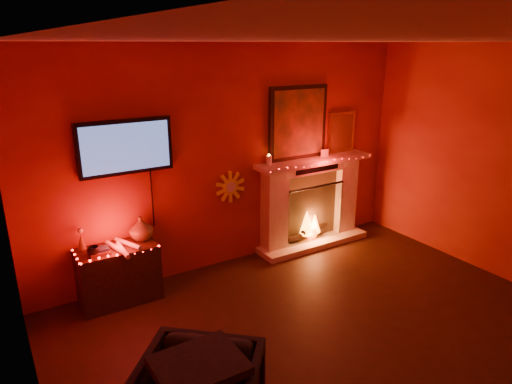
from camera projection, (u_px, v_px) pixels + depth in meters
room at (389, 225)px, 3.52m from camera, size 5.00×5.00×5.00m
fireplace at (311, 194)px, 6.22m from camera, size 1.72×0.40×2.18m
tv at (126, 147)px, 4.77m from camera, size 1.00×0.07×1.24m
sunburst_clock at (230, 187)px, 5.61m from camera, size 0.40×0.03×0.40m
console_table at (120, 270)px, 4.90m from camera, size 0.84×0.55×0.90m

